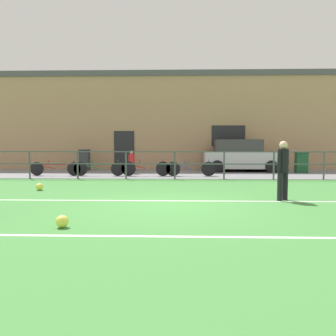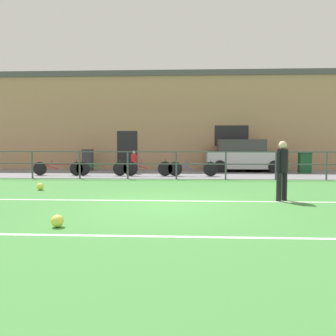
# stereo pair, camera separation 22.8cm
# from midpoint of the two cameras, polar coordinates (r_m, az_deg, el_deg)

# --- Properties ---
(ground) EXTENTS (60.00, 44.00, 0.04)m
(ground) POSITION_cam_midpoint_polar(r_m,az_deg,el_deg) (8.97, -0.23, -5.99)
(ground) COLOR #42843D
(field_line_touchline) EXTENTS (36.00, 0.11, 0.00)m
(field_line_touchline) POSITION_cam_midpoint_polar(r_m,az_deg,el_deg) (9.64, -0.08, -5.14)
(field_line_touchline) COLOR white
(field_line_touchline) RESTS_ON ground
(field_line_hash) EXTENTS (36.00, 0.11, 0.00)m
(field_line_hash) POSITION_cam_midpoint_polar(r_m,az_deg,el_deg) (6.14, -1.25, -10.64)
(field_line_hash) COLOR white
(field_line_hash) RESTS_ON ground
(pavement_strip) EXTENTS (48.00, 5.00, 0.02)m
(pavement_strip) POSITION_cam_midpoint_polar(r_m,az_deg,el_deg) (17.40, 0.81, -0.88)
(pavement_strip) COLOR slate
(pavement_strip) RESTS_ON ground
(perimeter_fence) EXTENTS (36.07, 0.07, 1.15)m
(perimeter_fence) POSITION_cam_midpoint_polar(r_m,az_deg,el_deg) (14.85, 0.63, 1.08)
(perimeter_fence) COLOR #474C51
(perimeter_fence) RESTS_ON ground
(clubhouse_facade) EXTENTS (28.00, 2.56, 5.35)m
(clubhouse_facade) POSITION_cam_midpoint_polar(r_m,az_deg,el_deg) (21.05, 1.01, 7.31)
(clubhouse_facade) COLOR tan
(clubhouse_facade) RESTS_ON ground
(player_goalkeeper) EXTENTS (0.36, 0.31, 1.57)m
(player_goalkeeper) POSITION_cam_midpoint_polar(r_m,az_deg,el_deg) (10.04, 16.90, 0.18)
(player_goalkeeper) COLOR black
(player_goalkeeper) RESTS_ON ground
(soccer_ball_match) EXTENTS (0.23, 0.23, 0.23)m
(soccer_ball_match) POSITION_cam_midpoint_polar(r_m,az_deg,el_deg) (7.01, -17.10, -7.98)
(soccer_ball_match) COLOR #E5E04C
(soccer_ball_match) RESTS_ON ground
(soccer_ball_spare) EXTENTS (0.23, 0.23, 0.23)m
(soccer_ball_spare) POSITION_cam_midpoint_polar(r_m,az_deg,el_deg) (12.36, -19.93, -2.78)
(soccer_ball_spare) COLOR #E5E04C
(soccer_ball_spare) RESTS_ON ground
(spectator_child) EXTENTS (0.28, 0.19, 1.08)m
(spectator_child) POSITION_cam_midpoint_polar(r_m,az_deg,el_deg) (17.37, -6.08, 1.15)
(spectator_child) COLOR #232D4C
(spectator_child) RESTS_ON pavement_strip
(parked_car_red) EXTENTS (3.86, 1.88, 1.62)m
(parked_car_red) POSITION_cam_midpoint_polar(r_m,az_deg,el_deg) (19.01, 10.91, 1.83)
(parked_car_red) COLOR #B7B7BC
(parked_car_red) RESTS_ON pavement_strip
(bicycle_parked_0) EXTENTS (2.29, 0.04, 0.72)m
(bicycle_parked_0) POSITION_cam_midpoint_polar(r_m,az_deg,el_deg) (16.49, -11.11, -0.07)
(bicycle_parked_0) COLOR black
(bicycle_parked_0) RESTS_ON pavement_strip
(bicycle_parked_1) EXTENTS (2.27, 0.04, 0.71)m
(bicycle_parked_1) POSITION_cam_midpoint_polar(r_m,az_deg,el_deg) (17.04, -17.56, -0.08)
(bicycle_parked_1) COLOR black
(bicycle_parked_1) RESTS_ON pavement_strip
(bicycle_parked_2) EXTENTS (2.19, 0.04, 0.73)m
(bicycle_parked_2) POSITION_cam_midpoint_polar(r_m,az_deg,el_deg) (16.07, 3.16, -0.09)
(bicycle_parked_2) COLOR black
(bicycle_parked_2) RESTS_ON pavement_strip
(bicycle_parked_3) EXTENTS (2.18, 0.04, 0.74)m
(bicycle_parked_3) POSITION_cam_midpoint_polar(r_m,az_deg,el_deg) (16.15, -3.91, -0.05)
(bicycle_parked_3) COLOR black
(bicycle_parked_3) RESTS_ON pavement_strip
(trash_bin_0) EXTENTS (0.57, 0.48, 1.02)m
(trash_bin_0) POSITION_cam_midpoint_polar(r_m,az_deg,el_deg) (18.80, 19.77, 0.85)
(trash_bin_0) COLOR #194C28
(trash_bin_0) RESTS_ON pavement_strip
(trash_bin_1) EXTENTS (0.53, 0.45, 1.10)m
(trash_bin_1) POSITION_cam_midpoint_polar(r_m,az_deg,el_deg) (19.60, -13.22, 1.24)
(trash_bin_1) COLOR #33383D
(trash_bin_1) RESTS_ON pavement_strip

